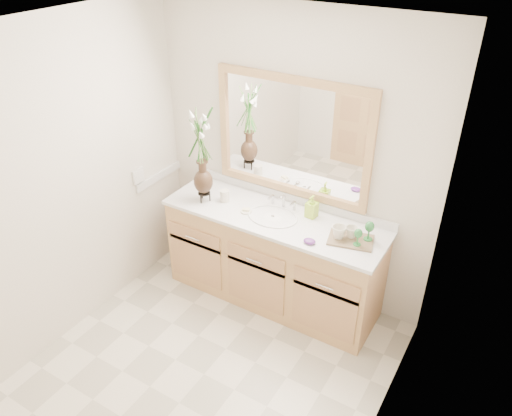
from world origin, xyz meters
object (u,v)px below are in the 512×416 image
Objects in this scene: flower_vase at (201,144)px; tray at (351,240)px; tumbler at (225,196)px; soap_bottle at (312,207)px.

tray is at bearing 3.62° from flower_vase.
tumbler is 0.74m from soap_bottle.
flower_vase reaches higher than tumbler.
tumbler is at bearing 30.05° from flower_vase.
flower_vase is 2.33× the size of tray.
soap_bottle reaches higher than tumbler.
soap_bottle is at bearing 15.16° from flower_vase.
soap_bottle is (0.73, 0.15, 0.03)m from tumbler.
soap_bottle is (0.87, 0.24, -0.43)m from flower_vase.
tray is (1.27, 0.08, -0.51)m from flower_vase.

